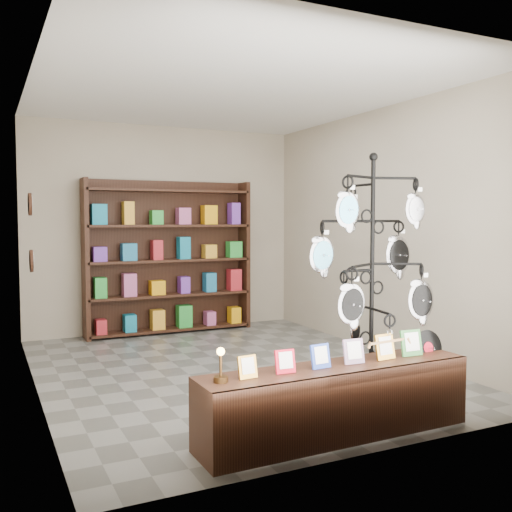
{
  "coord_description": "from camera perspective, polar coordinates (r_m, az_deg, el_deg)",
  "views": [
    {
      "loc": [
        -2.43,
        -5.66,
        1.64
      ],
      "look_at": [
        -0.19,
        -1.0,
        1.31
      ],
      "focal_mm": 40.0,
      "sensor_mm": 36.0,
      "label": 1
    }
  ],
  "objects": [
    {
      "name": "ground",
      "position": [
        6.38,
        -2.41,
        -11.22
      ],
      "size": [
        5.0,
        5.0,
        0.0
      ],
      "primitive_type": "plane",
      "color": "slate",
      "rests_on": "ground"
    },
    {
      "name": "room_envelope",
      "position": [
        6.17,
        -2.46,
        5.63
      ],
      "size": [
        5.0,
        5.0,
        5.0
      ],
      "color": "#B2A68F",
      "rests_on": "ground"
    },
    {
      "name": "display_tree",
      "position": [
        4.84,
        11.54,
        -0.83
      ],
      "size": [
        1.12,
        0.93,
        2.19
      ],
      "rotation": [
        0.0,
        0.0,
        0.01
      ],
      "color": "black",
      "rests_on": "ground"
    },
    {
      "name": "front_shelf",
      "position": [
        4.47,
        8.09,
        -14.14
      ],
      "size": [
        2.21,
        0.49,
        0.78
      ],
      "rotation": [
        0.0,
        0.0,
        0.02
      ],
      "color": "black",
      "rests_on": "ground"
    },
    {
      "name": "back_shelving",
      "position": [
        8.35,
        -8.68,
        -0.57
      ],
      "size": [
        2.42,
        0.36,
        2.2
      ],
      "color": "black",
      "rests_on": "ground"
    },
    {
      "name": "wall_clocks",
      "position": [
        6.48,
        -21.61,
        2.19
      ],
      "size": [
        0.03,
        0.24,
        0.84
      ],
      "color": "black",
      "rests_on": "ground"
    }
  ]
}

